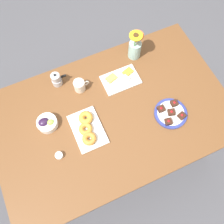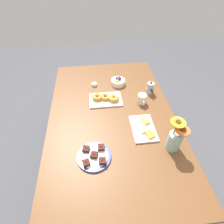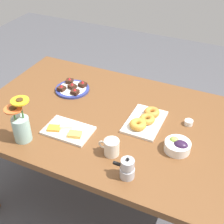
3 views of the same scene
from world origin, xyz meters
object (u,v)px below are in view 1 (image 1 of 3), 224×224
object	(u,v)px
cheese_platter	(121,79)
flower_vase	(135,48)
grape_bowl	(47,123)
dessert_plate	(171,113)
dining_table	(112,119)
croissant_platter	(87,129)
coffee_mug	(80,86)
jam_cup_honey	(59,156)
moka_pot	(57,80)

from	to	relation	value
cheese_platter	flower_vase	bearing A→B (deg)	39.92
grape_bowl	dessert_plate	xyz separation A→B (m)	(0.77, -0.27, -0.02)
dining_table	croissant_platter	xyz separation A→B (m)	(-0.19, -0.03, 0.11)
grape_bowl	cheese_platter	xyz separation A→B (m)	(0.58, 0.11, -0.02)
grape_bowl	cheese_platter	bearing A→B (deg)	10.69
coffee_mug	dessert_plate	bearing A→B (deg)	-41.70
cheese_platter	dessert_plate	size ratio (longest dim) A/B	1.18
croissant_platter	flower_vase	size ratio (longest dim) A/B	1.12
grape_bowl	flower_vase	xyz separation A→B (m)	(0.76, 0.26, 0.06)
cheese_platter	dessert_plate	xyz separation A→B (m)	(0.19, -0.38, 0.00)
jam_cup_honey	dessert_plate	distance (m)	0.78
dessert_plate	moka_pot	xyz separation A→B (m)	(-0.61, 0.53, 0.04)
coffee_mug	flower_vase	distance (m)	0.48
dining_table	cheese_platter	size ratio (longest dim) A/B	6.15
croissant_platter	flower_vase	bearing A→B (deg)	36.76
coffee_mug	jam_cup_honey	xyz separation A→B (m)	(-0.29, -0.39, -0.03)
grape_bowl	moka_pot	distance (m)	0.32
coffee_mug	grape_bowl	distance (m)	0.34
grape_bowl	flower_vase	bearing A→B (deg)	18.90
jam_cup_honey	moka_pot	xyz separation A→B (m)	(0.17, 0.50, 0.03)
grape_bowl	coffee_mug	bearing A→B (deg)	29.04
coffee_mug	moka_pot	bearing A→B (deg)	140.63
grape_bowl	croissant_platter	world-z (taller)	grape_bowl
dessert_plate	jam_cup_honey	bearing A→B (deg)	177.40
grape_bowl	dessert_plate	world-z (taller)	grape_bowl
dining_table	grape_bowl	size ratio (longest dim) A/B	12.03
dining_table	moka_pot	bearing A→B (deg)	123.72
coffee_mug	dessert_plate	world-z (taller)	coffee_mug
dining_table	moka_pot	distance (m)	0.47
cheese_platter	jam_cup_honey	bearing A→B (deg)	-149.69
dining_table	flower_vase	size ratio (longest dim) A/B	6.39
dessert_plate	flower_vase	distance (m)	0.53
dining_table	cheese_platter	distance (m)	0.29
cheese_platter	dessert_plate	distance (m)	0.42
cheese_platter	dining_table	bearing A→B (deg)	-127.26
dining_table	grape_bowl	bearing A→B (deg)	165.53
grape_bowl	flower_vase	distance (m)	0.81
coffee_mug	croissant_platter	world-z (taller)	coffee_mug
jam_cup_honey	coffee_mug	bearing A→B (deg)	53.15
cheese_platter	croissant_platter	world-z (taller)	croissant_platter
cheese_platter	croissant_platter	size ratio (longest dim) A/B	0.93
grape_bowl	jam_cup_honey	world-z (taller)	grape_bowl
jam_cup_honey	flower_vase	bearing A→B (deg)	32.79
croissant_platter	dessert_plate	bearing A→B (deg)	-12.92
coffee_mug	jam_cup_honey	size ratio (longest dim) A/B	2.33
cheese_platter	coffee_mug	bearing A→B (deg)	169.43
dining_table	flower_vase	distance (m)	0.53
jam_cup_honey	dessert_plate	size ratio (longest dim) A/B	0.22
croissant_platter	jam_cup_honey	distance (m)	0.24
croissant_platter	coffee_mug	bearing A→B (deg)	77.24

